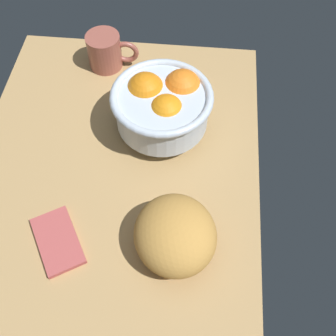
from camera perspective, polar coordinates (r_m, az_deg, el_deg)
The scene contains 5 objects.
ground_plane at distance 85.69cm, azimuth -7.27°, elevation -0.49°, with size 75.86×58.41×3.00cm, color tan.
fruit_bowl at distance 84.55cm, azimuth -0.74°, elevation 8.85°, with size 20.60×20.60×12.20cm.
bread_loaf at distance 71.45cm, azimuth 1.01°, elevation -9.21°, with size 15.35×14.28×9.68cm, color #C18A40.
napkin_folded at distance 78.29cm, azimuth -15.01°, elevation -9.71°, with size 12.12×6.93×1.00cm, color #B24D4C.
mug at distance 101.30cm, azimuth -8.57°, elevation 15.69°, with size 7.92×12.07×8.37cm.
Camera 1 is at (44.32, 15.23, 70.24)cm, focal length 44.06 mm.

